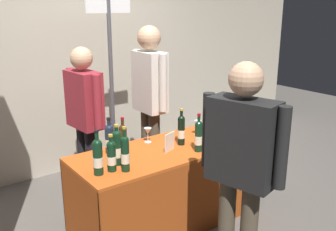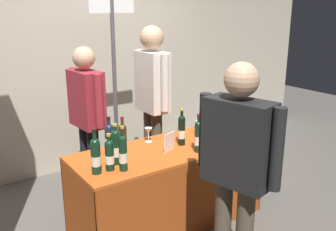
{
  "view_description": "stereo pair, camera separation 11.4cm",
  "coord_description": "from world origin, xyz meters",
  "px_view_note": "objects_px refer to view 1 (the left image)",
  "views": [
    {
      "loc": [
        -1.87,
        -2.51,
        1.95
      ],
      "look_at": [
        0.0,
        0.0,
        1.03
      ],
      "focal_mm": 40.38,
      "sensor_mm": 36.0,
      "label": 1
    },
    {
      "loc": [
        -1.78,
        -2.58,
        1.95
      ],
      "look_at": [
        0.0,
        0.0,
        1.03
      ],
      "focal_mm": 40.38,
      "sensor_mm": 36.0,
      "label": 2
    }
  ],
  "objects_px": {
    "wine_glass_mid": "(148,132)",
    "flower_vase": "(235,126)",
    "wine_glass_near_vendor": "(198,125)",
    "taster_foreground_right": "(241,159)",
    "display_bottle_0": "(125,153)",
    "booth_signpost": "(111,75)",
    "tasting_table": "(168,171)",
    "featured_wine_bottle": "(199,136)",
    "vendor_presenter": "(150,94)"
  },
  "relations": [
    {
      "from": "tasting_table",
      "to": "vendor_presenter",
      "type": "height_order",
      "value": "vendor_presenter"
    },
    {
      "from": "wine_glass_near_vendor",
      "to": "display_bottle_0",
      "type": "bearing_deg",
      "value": -162.84
    },
    {
      "from": "display_bottle_0",
      "to": "wine_glass_near_vendor",
      "type": "distance_m",
      "value": 1.04
    },
    {
      "from": "display_bottle_0",
      "to": "wine_glass_near_vendor",
      "type": "bearing_deg",
      "value": 17.16
    },
    {
      "from": "display_bottle_0",
      "to": "booth_signpost",
      "type": "xyz_separation_m",
      "value": [
        0.56,
        1.22,
        0.35
      ]
    },
    {
      "from": "tasting_table",
      "to": "booth_signpost",
      "type": "xyz_separation_m",
      "value": [
        0.01,
        1.03,
        0.72
      ]
    },
    {
      "from": "taster_foreground_right",
      "to": "tasting_table",
      "type": "bearing_deg",
      "value": -19.41
    },
    {
      "from": "wine_glass_near_vendor",
      "to": "vendor_presenter",
      "type": "xyz_separation_m",
      "value": [
        -0.17,
        0.57,
        0.22
      ]
    },
    {
      "from": "display_bottle_0",
      "to": "flower_vase",
      "type": "relative_size",
      "value": 0.9
    },
    {
      "from": "flower_vase",
      "to": "vendor_presenter",
      "type": "xyz_separation_m",
      "value": [
        -0.4,
        0.85,
        0.21
      ]
    },
    {
      "from": "wine_glass_near_vendor",
      "to": "vendor_presenter",
      "type": "distance_m",
      "value": 0.64
    },
    {
      "from": "wine_glass_mid",
      "to": "booth_signpost",
      "type": "relative_size",
      "value": 0.07
    },
    {
      "from": "tasting_table",
      "to": "booth_signpost",
      "type": "bearing_deg",
      "value": 89.21
    },
    {
      "from": "tasting_table",
      "to": "display_bottle_0",
      "type": "bearing_deg",
      "value": -160.63
    },
    {
      "from": "wine_glass_near_vendor",
      "to": "taster_foreground_right",
      "type": "bearing_deg",
      "value": -117.17
    },
    {
      "from": "featured_wine_bottle",
      "to": "display_bottle_0",
      "type": "relative_size",
      "value": 0.95
    },
    {
      "from": "wine_glass_mid",
      "to": "booth_signpost",
      "type": "height_order",
      "value": "booth_signpost"
    },
    {
      "from": "featured_wine_bottle",
      "to": "wine_glass_mid",
      "type": "bearing_deg",
      "value": 116.88
    },
    {
      "from": "flower_vase",
      "to": "taster_foreground_right",
      "type": "xyz_separation_m",
      "value": [
        -0.77,
        -0.78,
        0.12
      ]
    },
    {
      "from": "wine_glass_near_vendor",
      "to": "booth_signpost",
      "type": "relative_size",
      "value": 0.07
    },
    {
      "from": "taster_foreground_right",
      "to": "booth_signpost",
      "type": "relative_size",
      "value": 0.79
    },
    {
      "from": "wine_glass_mid",
      "to": "taster_foreground_right",
      "type": "distance_m",
      "value": 1.19
    },
    {
      "from": "flower_vase",
      "to": "vendor_presenter",
      "type": "relative_size",
      "value": 0.23
    },
    {
      "from": "featured_wine_bottle",
      "to": "tasting_table",
      "type": "bearing_deg",
      "value": 127.22
    },
    {
      "from": "tasting_table",
      "to": "wine_glass_near_vendor",
      "type": "bearing_deg",
      "value": 14.35
    },
    {
      "from": "wine_glass_near_vendor",
      "to": "wine_glass_mid",
      "type": "relative_size",
      "value": 1.06
    },
    {
      "from": "featured_wine_bottle",
      "to": "flower_vase",
      "type": "relative_size",
      "value": 0.85
    },
    {
      "from": "display_bottle_0",
      "to": "taster_foreground_right",
      "type": "relative_size",
      "value": 0.22
    },
    {
      "from": "featured_wine_bottle",
      "to": "wine_glass_mid",
      "type": "distance_m",
      "value": 0.5
    },
    {
      "from": "wine_glass_mid",
      "to": "wine_glass_near_vendor",
      "type": "bearing_deg",
      "value": -12.89
    },
    {
      "from": "wine_glass_near_vendor",
      "to": "booth_signpost",
      "type": "bearing_deg",
      "value": 115.04
    },
    {
      "from": "wine_glass_mid",
      "to": "booth_signpost",
      "type": "bearing_deg",
      "value": 84.64
    },
    {
      "from": "wine_glass_mid",
      "to": "vendor_presenter",
      "type": "relative_size",
      "value": 0.08
    },
    {
      "from": "tasting_table",
      "to": "taster_foreground_right",
      "type": "distance_m",
      "value": 1.06
    },
    {
      "from": "flower_vase",
      "to": "booth_signpost",
      "type": "bearing_deg",
      "value": 118.65
    },
    {
      "from": "vendor_presenter",
      "to": "taster_foreground_right",
      "type": "relative_size",
      "value": 1.08
    },
    {
      "from": "display_bottle_0",
      "to": "booth_signpost",
      "type": "height_order",
      "value": "booth_signpost"
    },
    {
      "from": "featured_wine_bottle",
      "to": "wine_glass_mid",
      "type": "xyz_separation_m",
      "value": [
        -0.23,
        0.45,
        -0.04
      ]
    },
    {
      "from": "featured_wine_bottle",
      "to": "taster_foreground_right",
      "type": "relative_size",
      "value": 0.21
    },
    {
      "from": "featured_wine_bottle",
      "to": "wine_glass_near_vendor",
      "type": "distance_m",
      "value": 0.43
    },
    {
      "from": "flower_vase",
      "to": "vendor_presenter",
      "type": "height_order",
      "value": "vendor_presenter"
    },
    {
      "from": "tasting_table",
      "to": "taster_foreground_right",
      "type": "relative_size",
      "value": 1.06
    },
    {
      "from": "vendor_presenter",
      "to": "featured_wine_bottle",
      "type": "bearing_deg",
      "value": -6.64
    },
    {
      "from": "tasting_table",
      "to": "featured_wine_bottle",
      "type": "bearing_deg",
      "value": -52.78
    },
    {
      "from": "vendor_presenter",
      "to": "booth_signpost",
      "type": "relative_size",
      "value": 0.86
    },
    {
      "from": "wine_glass_mid",
      "to": "flower_vase",
      "type": "distance_m",
      "value": 0.83
    },
    {
      "from": "display_bottle_0",
      "to": "flower_vase",
      "type": "xyz_separation_m",
      "value": [
        1.21,
        0.03,
        -0.03
      ]
    },
    {
      "from": "featured_wine_bottle",
      "to": "display_bottle_0",
      "type": "distance_m",
      "value": 0.71
    },
    {
      "from": "tasting_table",
      "to": "flower_vase",
      "type": "distance_m",
      "value": 0.77
    },
    {
      "from": "wine_glass_mid",
      "to": "flower_vase",
      "type": "bearing_deg",
      "value": -28.44
    }
  ]
}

